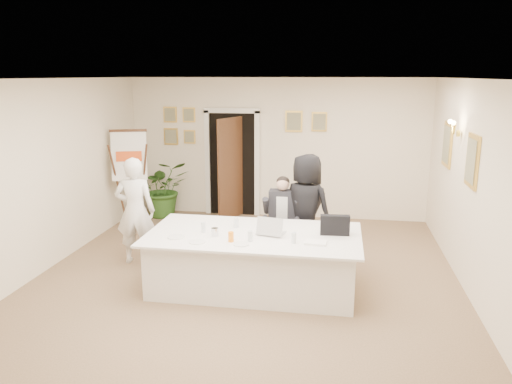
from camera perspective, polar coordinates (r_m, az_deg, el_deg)
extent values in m
plane|color=brown|center=(7.13, -1.40, -10.29)|extent=(7.00, 7.00, 0.00)
cube|color=white|center=(6.54, -1.54, 12.82)|extent=(6.00, 7.00, 0.02)
cube|color=white|center=(10.10, 2.32, 5.00)|extent=(6.00, 0.10, 2.80)
cube|color=white|center=(3.49, -12.69, -11.64)|extent=(6.00, 0.10, 2.80)
cube|color=white|center=(7.84, -23.56, 1.48)|extent=(0.10, 7.00, 2.80)
cube|color=white|center=(6.81, 24.16, -0.22)|extent=(0.10, 7.00, 2.80)
cube|color=black|center=(10.28, -2.71, 3.17)|extent=(0.92, 0.06, 2.10)
cube|color=white|center=(10.37, -5.56, 3.21)|extent=(0.10, 0.06, 2.20)
cube|color=white|center=(10.15, 0.13, 3.06)|extent=(0.10, 0.06, 2.20)
cube|color=#3E2313|center=(9.87, -2.94, 2.62)|extent=(0.33, 0.81, 2.02)
cube|color=white|center=(6.84, -0.26, -7.95)|extent=(2.67, 1.34, 0.75)
cube|color=white|center=(6.71, -0.27, -4.88)|extent=(2.85, 1.52, 0.03)
cube|color=white|center=(9.51, -14.50, 3.99)|extent=(0.66, 0.37, 0.90)
imported|color=white|center=(7.82, -13.64, -2.11)|extent=(0.66, 0.49, 1.65)
imported|color=black|center=(7.68, 5.76, -1.90)|extent=(0.98, 0.85, 1.70)
imported|color=#29511B|center=(10.38, -10.55, 0.43)|extent=(1.33, 1.26, 1.17)
cube|color=black|center=(6.69, 9.01, -3.76)|extent=(0.39, 0.13, 0.27)
cube|color=white|center=(6.35, 6.82, -5.77)|extent=(0.29, 0.21, 0.03)
cylinder|color=white|center=(6.62, -9.14, -5.10)|extent=(0.29, 0.29, 0.01)
cylinder|color=white|center=(6.40, -6.76, -5.68)|extent=(0.23, 0.23, 0.01)
cylinder|color=white|center=(6.28, -1.70, -5.98)|extent=(0.24, 0.24, 0.01)
cylinder|color=silver|center=(6.77, -6.02, -4.05)|extent=(0.07, 0.07, 0.14)
cylinder|color=silver|center=(6.38, -0.67, -5.06)|extent=(0.07, 0.07, 0.14)
cylinder|color=silver|center=(6.33, 4.33, -5.25)|extent=(0.08, 0.08, 0.14)
cylinder|color=silver|center=(6.95, -2.29, -3.52)|extent=(0.08, 0.08, 0.14)
cylinder|color=orange|center=(6.37, -2.88, -5.14)|extent=(0.09, 0.09, 0.13)
cylinder|color=silver|center=(6.61, -4.72, -4.58)|extent=(0.10, 0.10, 0.11)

